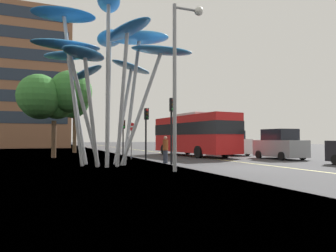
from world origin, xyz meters
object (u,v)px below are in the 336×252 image
(traffic_light_kerb_near, at_px, (172,117))
(street_lamp, at_px, (181,64))
(car_parked_far, at_px, (230,144))
(car_parked_mid, at_px, (280,145))
(pedestrian, at_px, (165,150))
(no_entry_sign, at_px, (131,135))
(traffic_light_island_mid, at_px, (123,130))
(traffic_light_kerb_far, at_px, (146,123))
(red_bus, at_px, (193,133))
(leaf_sculpture, at_px, (107,51))

(traffic_light_kerb_near, bearing_deg, street_lamp, -105.67)
(street_lamp, bearing_deg, car_parked_far, 48.95)
(traffic_light_kerb_near, distance_m, car_parked_mid, 9.76)
(pedestrian, bearing_deg, no_entry_sign, 99.38)
(traffic_light_island_mid, bearing_deg, pedestrian, -89.36)
(traffic_light_island_mid, xyz_separation_m, no_entry_sign, (-0.71, -5.56, -0.55))
(traffic_light_kerb_far, bearing_deg, red_bus, 34.96)
(traffic_light_island_mid, bearing_deg, red_bus, -35.36)
(car_parked_mid, bearing_deg, no_entry_sign, 156.98)
(traffic_light_kerb_near, height_order, car_parked_far, traffic_light_kerb_near)
(no_entry_sign, bearing_deg, car_parked_mid, -23.02)
(traffic_light_kerb_far, bearing_deg, leaf_sculpture, -136.82)
(leaf_sculpture, distance_m, car_parked_mid, 14.33)
(red_bus, height_order, street_lamp, street_lamp)
(car_parked_mid, height_order, no_entry_sign, no_entry_sign)
(traffic_light_kerb_near, xyz_separation_m, no_entry_sign, (-0.84, 6.07, -1.02))
(traffic_light_kerb_far, relative_size, traffic_light_island_mid, 1.13)
(pedestrian, bearing_deg, red_bus, 52.19)
(leaf_sculpture, bearing_deg, street_lamp, -58.44)
(leaf_sculpture, xyz_separation_m, pedestrian, (3.72, 0.31, -5.75))
(traffic_light_kerb_far, relative_size, no_entry_sign, 1.34)
(pedestrian, bearing_deg, car_parked_mid, 4.00)
(traffic_light_kerb_far, distance_m, no_entry_sign, 2.37)
(red_bus, height_order, pedestrian, red_bus)
(traffic_light_island_mid, bearing_deg, car_parked_far, -20.96)
(car_parked_mid, bearing_deg, leaf_sculpture, -175.79)
(leaf_sculpture, distance_m, street_lamp, 5.39)
(car_parked_far, distance_m, street_lamp, 16.07)
(car_parked_mid, height_order, street_lamp, street_lamp)
(red_bus, height_order, traffic_light_kerb_far, red_bus)
(traffic_light_kerb_near, relative_size, pedestrian, 2.34)
(traffic_light_island_mid, xyz_separation_m, street_lamp, (-0.90, -15.31, 2.70))
(traffic_light_kerb_near, distance_m, pedestrian, 2.25)
(red_bus, bearing_deg, traffic_light_island_mid, 144.64)
(street_lamp, relative_size, pedestrian, 4.77)
(traffic_light_kerb_near, bearing_deg, red_bus, 56.15)
(traffic_light_island_mid, distance_m, no_entry_sign, 5.63)
(leaf_sculpture, bearing_deg, no_entry_sign, 61.59)
(pedestrian, bearing_deg, leaf_sculpture, -175.25)
(pedestrian, bearing_deg, traffic_light_kerb_near, -89.26)
(traffic_light_island_mid, relative_size, no_entry_sign, 1.19)
(red_bus, xyz_separation_m, no_entry_sign, (-6.09, -1.75, -0.23))
(traffic_light_kerb_far, bearing_deg, car_parked_mid, -12.69)
(car_parked_far, xyz_separation_m, no_entry_sign, (-10.03, -1.99, 0.76))
(car_parked_mid, relative_size, car_parked_far, 0.93)
(red_bus, xyz_separation_m, leaf_sculpture, (-8.98, -7.09, 4.55))
(red_bus, bearing_deg, street_lamp, -118.64)
(red_bus, distance_m, traffic_light_island_mid, 6.60)
(leaf_sculpture, xyz_separation_m, no_entry_sign, (2.89, 5.34, -4.78))
(car_parked_mid, height_order, pedestrian, car_parked_mid)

